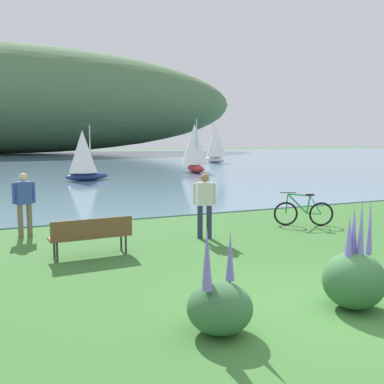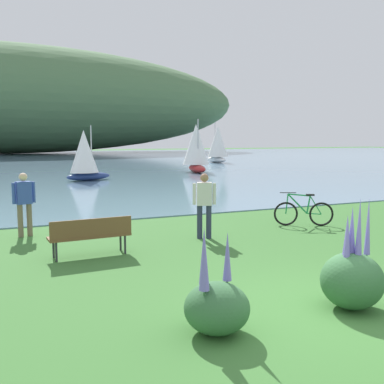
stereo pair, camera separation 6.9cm
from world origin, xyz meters
name	(u,v)px [view 1 (the left image)]	position (x,y,z in m)	size (l,w,h in m)	color
ground_plane	(330,310)	(0.00, 0.00, 0.00)	(200.00, 200.00, 0.00)	#3D7533
bay_water	(36,161)	(0.00, 48.70, 0.02)	(180.00, 80.00, 0.04)	#6B8EA8
distant_hillside	(3,99)	(-2.26, 76.42, 8.97)	(82.14, 28.00, 17.85)	#4C7047
park_bench_near_camera	(91,234)	(-2.70, 4.66, 0.52)	(1.82, 0.57, 0.88)	brown
bicycle_leaning_near_bench	(303,213)	(3.86, 5.66, 0.40)	(1.59, 0.88, 1.01)	black
person_at_shoreline	(24,200)	(-3.89, 7.46, 0.98)	(0.60, 0.30, 1.71)	#72604C
person_on_the_grass	(205,202)	(0.40, 5.31, 0.98)	(0.58, 0.34, 1.71)	#282D47
echium_bush_closest_to_camera	(354,278)	(0.39, -0.07, 0.48)	(0.96, 0.96, 1.74)	#386B3D
echium_bush_mid_cluster	(219,305)	(-1.93, -0.03, 0.39)	(0.90, 0.90, 1.46)	#386B3D
sailboat_nearest_to_shore	(83,155)	(0.50, 22.55, 1.62)	(2.97, 2.08, 3.36)	navy
sailboat_mid_bay	(216,144)	(17.07, 37.40, 2.02)	(2.23, 3.63, 4.21)	white
sailboat_toward_hillside	(195,147)	(9.53, 26.14, 1.92)	(2.31, 3.50, 3.98)	#B22323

